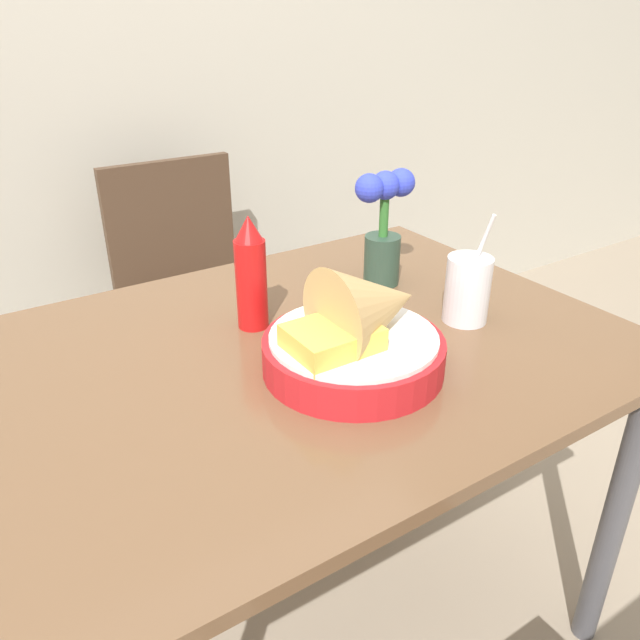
{
  "coord_description": "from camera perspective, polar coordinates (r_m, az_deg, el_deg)",
  "views": [
    {
      "loc": [
        -0.5,
        -0.82,
        1.26
      ],
      "look_at": [
        0.01,
        -0.03,
        0.78
      ],
      "focal_mm": 35.0,
      "sensor_mm": 36.0,
      "label": 1
    }
  ],
  "objects": [
    {
      "name": "flower_vase",
      "position": [
        1.31,
        5.83,
        8.7
      ],
      "size": [
        0.14,
        0.08,
        0.24
      ],
      "color": "#2D4738",
      "rests_on": "dining_table"
    },
    {
      "name": "chair_far_window",
      "position": [
        1.96,
        -12.04,
        3.6
      ],
      "size": [
        0.4,
        0.4,
        0.85
      ],
      "color": "#473323",
      "rests_on": "ground_plane"
    },
    {
      "name": "ketchup_bottle",
      "position": [
        1.13,
        -6.33,
        4.14
      ],
      "size": [
        0.06,
        0.06,
        0.21
      ],
      "color": "red",
      "rests_on": "dining_table"
    },
    {
      "name": "ground_plane",
      "position": [
        1.58,
        -1.15,
        -25.82
      ],
      "size": [
        12.0,
        12.0,
        0.0
      ],
      "primitive_type": "plane",
      "color": "gray"
    },
    {
      "name": "drink_cup",
      "position": [
        1.19,
        13.3,
        2.56
      ],
      "size": [
        0.08,
        0.08,
        0.21
      ],
      "color": "silver",
      "rests_on": "dining_table"
    },
    {
      "name": "dining_table",
      "position": [
        1.15,
        -1.43,
        -6.48
      ],
      "size": [
        1.13,
        0.84,
        0.72
      ],
      "color": "brown",
      "rests_on": "ground_plane"
    },
    {
      "name": "food_basket",
      "position": [
        1.0,
        3.69,
        -1.2
      ],
      "size": [
        0.3,
        0.3,
        0.19
      ],
      "color": "red",
      "rests_on": "dining_table"
    }
  ]
}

